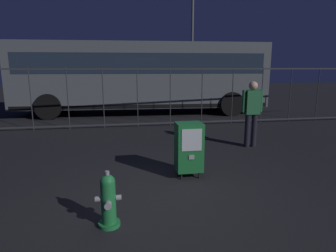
# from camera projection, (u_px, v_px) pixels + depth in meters

# --- Properties ---
(ground_plane) EXTENTS (60.00, 60.00, 0.00)m
(ground_plane) POSITION_uv_depth(u_px,v_px,m) (162.00, 198.00, 4.49)
(ground_plane) COLOR black
(fire_hydrant) EXTENTS (0.33, 0.32, 0.75)m
(fire_hydrant) POSITION_uv_depth(u_px,v_px,m) (108.00, 201.00, 3.64)
(fire_hydrant) COLOR #1E7238
(fire_hydrant) RESTS_ON ground_plane
(newspaper_box_primary) EXTENTS (0.48, 0.42, 1.02)m
(newspaper_box_primary) POSITION_uv_depth(u_px,v_px,m) (189.00, 147.00, 5.28)
(newspaper_box_primary) COLOR black
(newspaper_box_primary) RESTS_ON ground_plane
(pedestrian) EXTENTS (0.55, 0.22, 1.67)m
(pedestrian) POSITION_uv_depth(u_px,v_px,m) (252.00, 110.00, 7.20)
(pedestrian) COLOR black
(pedestrian) RESTS_ON ground_plane
(fence_barrier) EXTENTS (18.03, 0.04, 2.00)m
(fence_barrier) POSITION_uv_depth(u_px,v_px,m) (137.00, 97.00, 9.65)
(fence_barrier) COLOR #2D2D33
(fence_barrier) RESTS_ON ground_plane
(bus_near) EXTENTS (10.62, 3.22, 3.00)m
(bus_near) POSITION_uv_depth(u_px,v_px,m) (142.00, 74.00, 12.47)
(bus_near) COLOR #4C5156
(bus_near) RESTS_ON ground_plane
(street_light_near_left) EXTENTS (0.32, 0.32, 8.59)m
(street_light_near_left) POSITION_uv_depth(u_px,v_px,m) (193.00, 14.00, 15.89)
(street_light_near_left) COLOR #4C4F54
(street_light_near_left) RESTS_ON ground_plane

